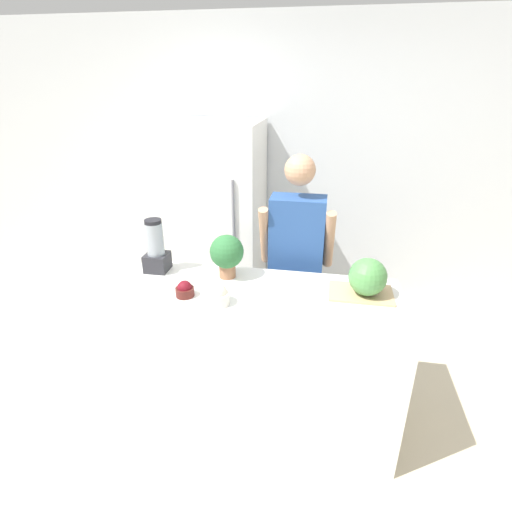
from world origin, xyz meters
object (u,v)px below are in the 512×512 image
Objects in this scene: refrigerator at (218,221)px; blender at (156,249)px; bowl_cream at (217,296)px; watermelon at (368,277)px; potted_plant at (227,253)px; bowl_cherries at (185,290)px; person at (296,262)px.

refrigerator reaches higher than blender.
bowl_cream is at bearing -74.78° from refrigerator.
refrigerator reaches higher than watermelon.
bowl_cream is (-0.85, -0.25, -0.07)m from watermelon.
bowl_cream is 0.36m from potted_plant.
bowl_cherries is 0.22m from bowl_cream.
watermelon is 0.89m from bowl_cream.
blender reaches higher than bowl_cherries.
refrigerator is 15.79× the size of bowl_cherries.
person is at bearing -40.91° from refrigerator.
watermelon is 1.37m from blender.
refrigerator reaches higher than bowl_cherries.
blender is at bearing 134.95° from bowl_cherries.
person is at bearing 44.20° from potted_plant.
refrigerator is 1.47m from bowl_cream.
bowl_cream is 0.50× the size of potted_plant.
refrigerator reaches higher than bowl_cream.
person is at bearing 48.96° from bowl_cherries.
refrigerator is 6.07× the size of potted_plant.
watermelon is 2.03× the size of bowl_cherries.
refrigerator reaches higher than potted_plant.
refrigerator is 1.08× the size of person.
person is 7.20× the size of watermelon.
watermelon is 1.57× the size of bowl_cream.
watermelon is at bearing 10.41° from bowl_cherries.
blender is (-0.13, -1.07, 0.17)m from refrigerator.
person reaches higher than bowl_cherries.
watermelon is at bearing -6.19° from potted_plant.
blender is at bearing 175.64° from watermelon.
bowl_cherries is 0.31× the size of blender.
bowl_cherries is (0.17, -1.37, 0.05)m from refrigerator.
person is 11.28× the size of bowl_cream.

